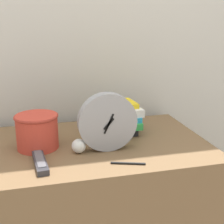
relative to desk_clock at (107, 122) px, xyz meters
The scene contains 7 objects.
wall_back 0.55m from the desk_clock, 99.85° to the left, with size 6.00×0.04×2.40m.
desk_clock is the anchor object (origin of this frame).
book_stack 0.20m from the desk_clock, 64.88° to the left, with size 0.22×0.19×0.14m.
basket 0.28m from the desk_clock, 161.50° to the left, with size 0.17×0.17×0.14m.
tv_remote 0.29m from the desk_clock, 166.05° to the right, with size 0.06×0.20×0.02m.
crumpled_paper_ball 0.14m from the desk_clock, behind, with size 0.05×0.05×0.05m.
pen 0.18m from the desk_clock, 74.33° to the right, with size 0.12×0.05×0.01m.
Camera 1 is at (-0.18, -0.88, 1.26)m, focal length 50.00 mm.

